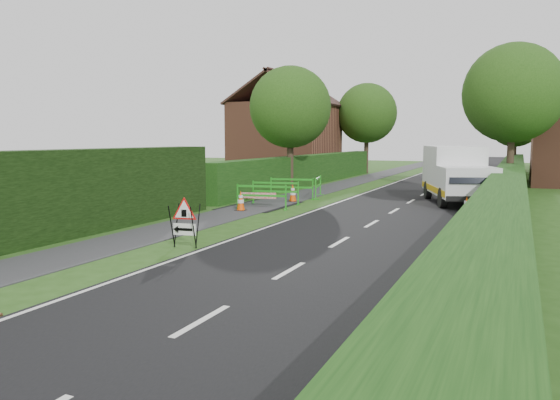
# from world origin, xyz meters

# --- Properties ---
(ground) EXTENTS (120.00, 120.00, 0.00)m
(ground) POSITION_xyz_m (0.00, 0.00, 0.00)
(ground) COLOR #254814
(ground) RESTS_ON ground
(road_surface) EXTENTS (6.00, 90.00, 0.02)m
(road_surface) POSITION_xyz_m (2.50, 35.00, 0.00)
(road_surface) COLOR black
(road_surface) RESTS_ON ground
(footpath) EXTENTS (2.00, 90.00, 0.02)m
(footpath) POSITION_xyz_m (-3.00, 35.00, 0.01)
(footpath) COLOR #2D2D30
(footpath) RESTS_ON ground
(hedge_west_far) EXTENTS (1.00, 24.00, 1.80)m
(hedge_west_far) POSITION_xyz_m (-5.00, 22.00, 0.00)
(hedge_west_far) COLOR #14380F
(hedge_west_far) RESTS_ON ground
(hedge_east) EXTENTS (1.20, 50.00, 1.50)m
(hedge_east) POSITION_xyz_m (6.50, 16.00, 0.00)
(hedge_east) COLOR #14380F
(hedge_east) RESTS_ON ground
(house_west) EXTENTS (7.50, 7.40, 7.88)m
(house_west) POSITION_xyz_m (-10.00, 30.00, 2.90)
(house_west) COLOR brown
(house_west) RESTS_ON ground
(tree_nw) EXTENTS (4.40, 4.40, 6.70)m
(tree_nw) POSITION_xyz_m (-4.60, 18.00, 4.48)
(tree_nw) COLOR #2D2116
(tree_nw) RESTS_ON ground
(tree_ne) EXTENTS (5.20, 5.20, 7.79)m
(tree_ne) POSITION_xyz_m (6.40, 22.00, 5.17)
(tree_ne) COLOR #2D2116
(tree_ne) RESTS_ON ground
(tree_fw) EXTENTS (4.80, 4.80, 7.24)m
(tree_fw) POSITION_xyz_m (-4.60, 34.00, 4.83)
(tree_fw) COLOR #2D2116
(tree_fw) RESTS_ON ground
(tree_fe) EXTENTS (4.20, 4.20, 6.33)m
(tree_fe) POSITION_xyz_m (6.40, 38.00, 4.22)
(tree_fe) COLOR #2D2116
(tree_fe) RESTS_ON ground
(triangle_sign) EXTENTS (0.86, 0.86, 1.11)m
(triangle_sign) POSITION_xyz_m (-0.93, 2.15, 0.78)
(triangle_sign) COLOR black
(triangle_sign) RESTS_ON ground
(works_van) EXTENTS (3.69, 5.78, 2.47)m
(works_van) POSITION_xyz_m (4.39, 15.30, 1.31)
(works_van) COLOR silver
(works_van) RESTS_ON ground
(traffic_cone_0) EXTENTS (0.38, 0.38, 0.79)m
(traffic_cone_0) POSITION_xyz_m (5.22, 10.74, 0.39)
(traffic_cone_0) COLOR black
(traffic_cone_0) RESTS_ON ground
(traffic_cone_1) EXTENTS (0.38, 0.38, 0.79)m
(traffic_cone_1) POSITION_xyz_m (5.35, 13.40, 0.39)
(traffic_cone_1) COLOR black
(traffic_cone_1) RESTS_ON ground
(traffic_cone_2) EXTENTS (0.38, 0.38, 0.79)m
(traffic_cone_2) POSITION_xyz_m (5.43, 16.32, 0.39)
(traffic_cone_2) COLOR black
(traffic_cone_2) RESTS_ON ground
(traffic_cone_3) EXTENTS (0.38, 0.38, 0.79)m
(traffic_cone_3) POSITION_xyz_m (-3.01, 9.22, 0.39)
(traffic_cone_3) COLOR black
(traffic_cone_3) RESTS_ON ground
(traffic_cone_4) EXTENTS (0.38, 0.38, 0.79)m
(traffic_cone_4) POSITION_xyz_m (-2.33, 12.88, 0.39)
(traffic_cone_4) COLOR black
(traffic_cone_4) RESTS_ON ground
(ped_barrier_0) EXTENTS (2.09, 0.69, 1.00)m
(ped_barrier_0) POSITION_xyz_m (-2.49, 9.99, 0.63)
(ped_barrier_0) COLOR #1E8F1A
(ped_barrier_0) RESTS_ON ground
(ped_barrier_1) EXTENTS (2.09, 0.68, 1.00)m
(ped_barrier_1) POSITION_xyz_m (-2.67, 11.75, 0.63)
(ped_barrier_1) COLOR #1E8F1A
(ped_barrier_1) RESTS_ON ground
(ped_barrier_2) EXTENTS (2.09, 0.69, 1.00)m
(ped_barrier_2) POSITION_xyz_m (-2.80, 13.89, 0.63)
(ped_barrier_2) COLOR #1E8F1A
(ped_barrier_2) RESTS_ON ground
(ped_barrier_3) EXTENTS (0.81, 2.09, 1.00)m
(ped_barrier_3) POSITION_xyz_m (-1.94, 15.12, 0.63)
(ped_barrier_3) COLOR #1E8F1A
(ped_barrier_3) RESTS_ON ground
(redwhite_plank) EXTENTS (1.45, 0.46, 0.25)m
(redwhite_plank) POSITION_xyz_m (-3.02, 10.80, 0.00)
(redwhite_plank) COLOR red
(redwhite_plank) RESTS_ON ground
(hatchback_car) EXTENTS (1.74, 3.82, 1.27)m
(hatchback_car) POSITION_xyz_m (2.75, 27.18, 0.64)
(hatchback_car) COLOR white
(hatchback_car) RESTS_ON ground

